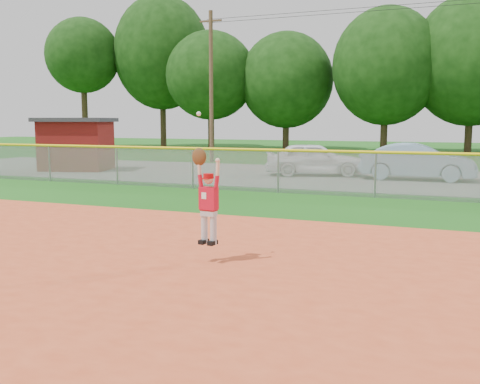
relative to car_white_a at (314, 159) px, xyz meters
name	(u,v)px	position (x,y,z in m)	size (l,w,h in m)	color
ground	(112,262)	(0.18, -16.10, -0.79)	(120.00, 120.00, 0.00)	#175413
parking_strip	(317,176)	(0.18, -0.10, -0.77)	(44.00, 10.00, 0.03)	slate
car_white_a	(314,159)	(0.00, 0.00, 0.00)	(1.79, 4.46, 1.52)	white
car_blue	(417,162)	(4.48, -0.21, 0.01)	(1.64, 4.69, 1.55)	#7D9FBB
utility_shed	(76,144)	(-11.91, -1.67, 0.57)	(4.16, 3.61, 2.67)	#5D0F0D
outfield_fence	(278,168)	(0.18, -6.10, 0.09)	(40.06, 0.10, 1.55)	gray
power_lines	(363,81)	(1.18, 5.90, 3.89)	(19.40, 0.24, 9.00)	#4C3823
tree_line	(393,58)	(1.14, 21.80, 6.74)	(62.37, 13.00, 14.43)	#422D1C
ballplayer	(207,197)	(1.83, -15.59, 0.41)	(0.56, 0.25, 2.31)	silver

